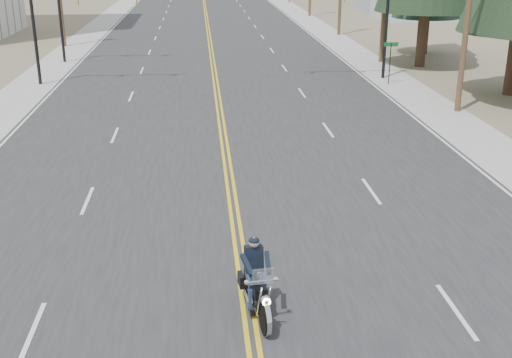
{
  "coord_description": "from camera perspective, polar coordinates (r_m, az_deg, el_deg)",
  "views": [
    {
      "loc": [
        -1.0,
        -8.93,
        8.4
      ],
      "look_at": [
        0.62,
        9.37,
        1.6
      ],
      "focal_mm": 45.0,
      "sensor_mm": 36.0,
      "label": 1
    }
  ],
  "objects": [
    {
      "name": "sidewalk_right",
      "position": [
        80.36,
        4.04,
        14.26
      ],
      "size": [
        3.0,
        200.0,
        0.01
      ],
      "primitive_type": "cube",
      "color": "#A5A5A0",
      "rests_on": "ground"
    },
    {
      "name": "motorcyclist",
      "position": [
        15.3,
        0.08,
        -8.89
      ],
      "size": [
        1.33,
        2.51,
        1.87
      ],
      "primitive_type": null,
      "rotation": [
        0.0,
        0.0,
        3.27
      ],
      "color": "black",
      "rests_on": "ground"
    },
    {
      "name": "street_sign",
      "position": [
        41.21,
        11.86,
        10.67
      ],
      "size": [
        0.9,
        0.06,
        2.62
      ],
      "color": "black",
      "rests_on": "ground"
    },
    {
      "name": "sidewalk_left",
      "position": [
        80.07,
        -12.95,
        13.79
      ],
      "size": [
        3.0,
        200.0,
        0.01
      ],
      "primitive_type": "cube",
      "color": "#A5A5A0",
      "rests_on": "ground"
    },
    {
      "name": "traffic_mast_right",
      "position": [
        42.27,
        8.93,
        15.37
      ],
      "size": [
        7.1,
        0.26,
        7.0
      ],
      "color": "black",
      "rests_on": "ground"
    },
    {
      "name": "traffic_mast_left",
      "position": [
        41.85,
        -16.59,
        14.75
      ],
      "size": [
        7.1,
        0.26,
        7.0
      ],
      "color": "black",
      "rests_on": "ground"
    },
    {
      "name": "road",
      "position": [
        79.38,
        -4.45,
        14.17
      ],
      "size": [
        20.0,
        200.0,
        0.01
      ],
      "primitive_type": "cube",
      "color": "#303033",
      "rests_on": "ground"
    }
  ]
}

